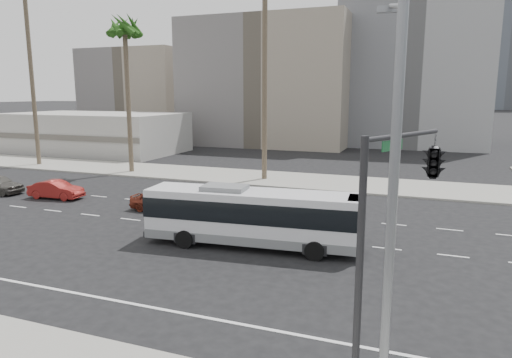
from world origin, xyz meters
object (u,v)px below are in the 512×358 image
at_px(car_b, 56,190).
at_px(streetlight_corner, 392,179).
at_px(traffic_signal, 427,169).
at_px(palm_mid, 125,32).
at_px(city_bus, 251,215).
at_px(car_a, 160,201).

relative_size(car_b, streetlight_corner, 0.40).
xyz_separation_m(streetlight_corner, traffic_signal, (0.72, 2.61, -0.13)).
height_order(streetlight_corner, palm_mid, palm_mid).
distance_m(city_bus, car_a, 9.22).
bearing_deg(city_bus, traffic_signal, -48.02).
distance_m(car_a, traffic_signal, 20.49).
distance_m(city_bus, palm_mid, 27.07).
height_order(city_bus, palm_mid, palm_mid).
distance_m(car_b, streetlight_corner, 28.95).
distance_m(streetlight_corner, palm_mid, 37.44).
distance_m(traffic_signal, palm_mid, 36.22).
relative_size(city_bus, traffic_signal, 1.62).
bearing_deg(city_bus, car_a, 145.97).
height_order(car_a, streetlight_corner, streetlight_corner).
bearing_deg(car_b, streetlight_corner, -126.49).
bearing_deg(streetlight_corner, car_a, 128.43).
bearing_deg(streetlight_corner, city_bus, 117.73).
relative_size(city_bus, car_b, 2.68).
height_order(city_bus, streetlight_corner, streetlight_corner).
bearing_deg(palm_mid, car_a, -47.94).
bearing_deg(car_a, palm_mid, 41.30).
relative_size(car_a, car_b, 0.99).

